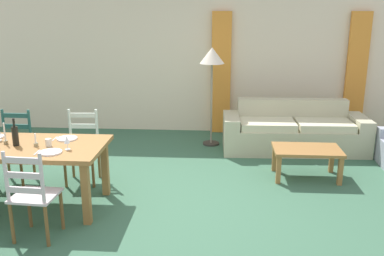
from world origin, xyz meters
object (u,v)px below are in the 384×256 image
Objects in this scene: dining_chair_near_right at (32,195)px; dining_chair_far_right at (82,147)px; couch at (293,132)px; coffee_table at (307,153)px; dining_table at (21,152)px; wine_glass_near_right at (67,140)px; coffee_cup_primary at (48,143)px; dining_chair_far_left at (15,147)px; standing_lamp at (212,62)px; wine_bottle at (15,135)px.

dining_chair_near_right is 1.52m from dining_chair_far_right.
couch is 2.56× the size of coffee_table.
dining_table is 0.92m from dining_chair_far_right.
wine_glass_near_right is at bearing 74.92° from dining_chair_near_right.
coffee_cup_primary is at bearing -159.80° from coffee_table.
dining_table is 11.80× the size of wine_glass_near_right.
dining_chair_far_left is 3.25m from standing_lamp.
dining_table is 1.98× the size of dining_chair_near_right.
dining_table is 0.37m from coffee_cup_primary.
dining_chair_near_right reaches higher than wine_glass_near_right.
coffee_table is 0.55× the size of standing_lamp.
dining_table is 0.86m from dining_chair_far_left.
dining_chair_far_left is at bearing -174.21° from coffee_table.
standing_lamp reaches higher than wine_glass_near_right.
coffee_cup_primary reaches higher than coffee_table.
couch is at bearing 37.12° from coffee_cup_primary.
dining_chair_near_right is 4.29m from couch.
couch is (3.45, 2.32, -0.37)m from dining_table.
coffee_table is at bearing -46.42° from standing_lamp.
dining_chair_far_right reaches higher than wine_glass_near_right.
dining_chair_near_right is at bearing -58.61° from dining_chair_far_left.
dining_chair_far_right is at bearing 4.94° from dining_chair_far_left.
dining_chair_far_right is at bearing 83.08° from coffee_cup_primary.
wine_bottle is (-0.48, -0.81, 0.39)m from dining_chair_far_right.
coffee_table is at bearing 6.04° from dining_chair_far_right.
dining_chair_far_right is at bearing -134.07° from standing_lamp.
wine_bottle is at bearing -60.94° from dining_chair_far_left.
dining_chair_far_right reaches higher than coffee_cup_primary.
dining_chair_near_right and dining_chair_far_left have the same top height.
couch is 1.76m from standing_lamp.
dining_chair_far_left is 10.67× the size of coffee_cup_primary.
wine_bottle reaches higher than coffee_table.
couch is at bearing 33.95° from dining_table.
couch is 1.40× the size of standing_lamp.
wine_glass_near_right is at bearing -80.64° from dining_chair_far_right.
dining_chair_far_right is 1.07× the size of coffee_table.
dining_chair_far_right is 3.38m from couch.
dining_chair_near_right is at bearing -90.38° from dining_chair_far_right.
coffee_cup_primary is 0.05× the size of standing_lamp.
dining_chair_near_right reaches higher than coffee_table.
coffee_table is (3.09, 1.14, -0.44)m from coffee_cup_primary.
dining_chair_far_right is 1.00m from wine_glass_near_right.
dining_table is 6.01× the size of wine_bottle.
standing_lamp is at bearing 60.15° from wine_glass_near_right.
dining_chair_near_right is 1.00× the size of dining_chair_far_right.
wine_glass_near_right is 1.79× the size of coffee_cup_primary.
coffee_cup_primary is (0.38, -0.01, -0.07)m from wine_bottle.
standing_lamp reaches higher than dining_chair_far_left.
standing_lamp is at bearing 35.12° from dining_chair_far_left.
wine_glass_near_right is 3.09m from standing_lamp.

